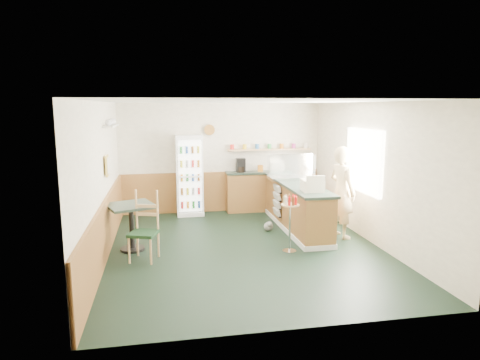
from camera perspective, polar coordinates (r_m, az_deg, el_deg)
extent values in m
plane|color=black|center=(8.08, 0.59, -9.08)|extent=(6.00, 6.00, 0.00)
cube|color=white|center=(10.69, -2.49, 2.99)|extent=(5.00, 0.02, 2.70)
cube|color=white|center=(7.68, -18.09, -0.17)|extent=(0.02, 6.00, 2.70)
cube|color=white|center=(8.59, 17.28, 0.88)|extent=(0.02, 6.00, 2.70)
cube|color=white|center=(7.65, 0.63, 10.51)|extent=(5.00, 6.00, 0.02)
cube|color=olive|center=(10.79, -2.43, -1.53)|extent=(4.98, 0.05, 1.00)
cube|color=olive|center=(7.86, -17.47, -6.27)|extent=(0.05, 5.98, 1.00)
cube|color=white|center=(8.81, 16.15, 2.46)|extent=(0.06, 1.45, 1.25)
cube|color=#DABA51|center=(8.14, -17.29, 1.83)|extent=(0.03, 0.32, 0.38)
cube|color=silver|center=(8.57, -16.81, 6.94)|extent=(0.18, 1.20, 0.03)
cylinder|color=#9F6727|center=(10.53, -4.09, 6.69)|extent=(0.26, 0.04, 0.26)
cube|color=olive|center=(9.28, 7.54, -3.62)|extent=(0.60, 2.95, 0.95)
cube|color=silver|center=(9.39, 7.48, -6.15)|extent=(0.64, 2.97, 0.10)
cube|color=#2B3C2F|center=(9.18, 7.61, -0.52)|extent=(0.68, 3.01, 0.05)
cube|color=olive|center=(10.86, 3.98, -1.60)|extent=(2.20, 0.38, 0.95)
cube|color=#2B3C2F|center=(10.77, 4.02, 1.06)|extent=(2.24, 0.42, 0.05)
cube|color=tan|center=(10.78, 3.95, 4.09)|extent=(2.10, 0.22, 0.04)
cube|color=black|center=(10.58, 0.09, 1.99)|extent=(0.22, 0.18, 0.34)
cylinder|color=#B2664C|center=(10.57, -1.06, 4.44)|extent=(0.10, 0.10, 0.12)
cylinder|color=#B2664C|center=(10.63, 0.63, 4.47)|extent=(0.10, 0.10, 0.12)
cylinder|color=#B2664C|center=(10.70, 2.30, 4.50)|extent=(0.10, 0.10, 0.12)
cylinder|color=#B2664C|center=(10.77, 3.95, 4.52)|extent=(0.10, 0.10, 0.12)
cylinder|color=#B2664C|center=(10.85, 5.58, 4.53)|extent=(0.10, 0.10, 0.12)
cylinder|color=#B2664C|center=(10.94, 7.18, 4.55)|extent=(0.10, 0.10, 0.12)
cylinder|color=#B2664C|center=(11.04, 8.75, 4.56)|extent=(0.10, 0.10, 0.12)
cube|color=white|center=(10.44, -6.76, 0.65)|extent=(0.64, 0.45, 1.94)
cube|color=white|center=(10.21, -6.68, 0.51)|extent=(0.54, 0.02, 1.71)
cube|color=silver|center=(10.14, -6.65, 0.44)|extent=(0.58, 0.02, 1.77)
cube|color=silver|center=(9.59, 6.79, 0.29)|extent=(0.98, 0.51, 0.07)
cube|color=silver|center=(9.55, 6.82, 1.94)|extent=(0.96, 0.49, 0.49)
cube|color=beige|center=(8.29, 9.60, -0.71)|extent=(0.42, 0.44, 0.22)
imported|color=tan|center=(8.76, 13.45, -1.62)|extent=(0.60, 0.72, 1.84)
cylinder|color=silver|center=(7.97, 6.60, -9.37)|extent=(0.26, 0.26, 0.02)
cylinder|color=silver|center=(7.84, 6.66, -6.39)|extent=(0.04, 0.04, 0.86)
cylinder|color=tan|center=(7.73, 6.72, -3.33)|extent=(0.33, 0.33, 0.02)
cylinder|color=red|center=(7.75, 7.43, -2.68)|extent=(0.05, 0.05, 0.15)
cylinder|color=red|center=(7.80, 7.10, -2.59)|extent=(0.05, 0.05, 0.15)
cylinder|color=red|center=(7.81, 6.60, -2.56)|extent=(0.05, 0.05, 0.15)
cylinder|color=red|center=(7.77, 6.16, -2.61)|extent=(0.05, 0.05, 0.15)
cylinder|color=red|center=(7.71, 5.99, -2.71)|extent=(0.05, 0.05, 0.15)
cylinder|color=red|center=(7.65, 6.16, -2.81)|extent=(0.05, 0.05, 0.15)
cylinder|color=red|center=(7.61, 6.61, -2.88)|extent=(0.05, 0.05, 0.15)
cylinder|color=red|center=(7.63, 7.12, -2.87)|extent=(0.05, 0.05, 0.15)
cylinder|color=red|center=(7.68, 7.44, -2.79)|extent=(0.05, 0.05, 0.15)
cube|color=black|center=(9.50, 5.03, -4.66)|extent=(0.05, 0.43, 0.03)
cube|color=silver|center=(9.48, 4.92, -4.26)|extent=(0.09, 0.39, 0.15)
cube|color=black|center=(9.46, 5.04, -3.62)|extent=(0.05, 0.43, 0.03)
cube|color=silver|center=(9.44, 4.93, -3.21)|extent=(0.09, 0.39, 0.15)
cube|color=black|center=(9.42, 5.06, -2.57)|extent=(0.05, 0.43, 0.03)
cube|color=silver|center=(9.40, 4.95, -2.16)|extent=(0.09, 0.39, 0.15)
cube|color=black|center=(9.38, 5.08, -1.51)|extent=(0.05, 0.43, 0.03)
cube|color=silver|center=(9.36, 4.97, -1.10)|extent=(0.09, 0.39, 0.15)
cylinder|color=black|center=(8.23, -14.13, -8.88)|extent=(0.45, 0.45, 0.04)
cylinder|color=black|center=(8.11, -14.25, -6.18)|extent=(0.09, 0.09, 0.78)
cube|color=#2B3C2F|center=(8.01, -14.37, -3.33)|extent=(1.00, 1.00, 0.04)
cube|color=black|center=(7.53, -12.75, -6.97)|extent=(0.56, 0.56, 0.05)
cylinder|color=tan|center=(7.43, -14.21, -9.22)|extent=(0.04, 0.04, 0.46)
cylinder|color=tan|center=(7.41, -11.24, -9.15)|extent=(0.04, 0.04, 0.46)
cylinder|color=tan|center=(7.79, -14.04, -8.32)|extent=(0.04, 0.04, 0.46)
cylinder|color=tan|center=(7.77, -11.21, -8.25)|extent=(0.04, 0.04, 0.46)
cube|color=tan|center=(7.63, -12.79, -3.95)|extent=(0.39, 0.17, 0.72)
sphere|color=gray|center=(9.14, 3.82, -6.21)|extent=(0.20, 0.20, 0.20)
sphere|color=gray|center=(9.03, 3.98, -5.89)|extent=(0.12, 0.12, 0.12)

